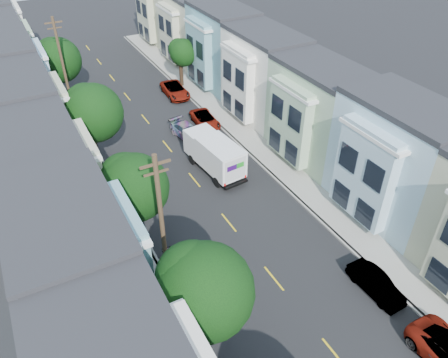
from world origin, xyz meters
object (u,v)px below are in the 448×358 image
(utility_pole_far, at_px, (64,69))
(parked_left_c, at_px, (191,279))
(tree_b, at_px, (203,292))
(utility_pole_near, at_px, (163,232))
(tree_far_r, at_px, (182,53))
(tree_d, at_px, (92,114))
(tree_e, at_px, (57,61))
(parked_left_d, at_px, (135,187))
(parked_right_b, at_px, (376,284))
(tree_c, at_px, (133,188))
(parked_right_c, at_px, (205,120))
(parked_right_d, at_px, (175,90))
(lead_sedan, at_px, (188,132))
(fedex_truck, at_px, (214,154))

(utility_pole_far, xyz_separation_m, parked_left_c, (1.40, -26.18, -4.41))
(tree_b, height_order, utility_pole_near, utility_pole_near)
(tree_b, height_order, tree_far_r, tree_b)
(tree_d, relative_size, tree_e, 1.09)
(parked_left_d, bearing_deg, utility_pole_far, 94.74)
(tree_e, distance_m, parked_left_c, 30.12)
(parked_right_b, bearing_deg, tree_far_r, 84.79)
(tree_c, height_order, tree_e, tree_e)
(tree_d, distance_m, parked_right_c, 12.57)
(tree_e, bearing_deg, parked_left_d, -85.78)
(tree_d, relative_size, tree_far_r, 1.41)
(tree_d, xyz_separation_m, tree_far_r, (13.20, 12.77, -1.51))
(tree_c, distance_m, tree_far_r, 25.95)
(tree_d, bearing_deg, parked_left_d, -72.04)
(parked_right_d, bearing_deg, utility_pole_near, -110.73)
(tree_far_r, distance_m, parked_right_c, 10.48)
(tree_e, relative_size, parked_left_c, 1.45)
(utility_pole_far, distance_m, lead_sedan, 13.55)
(tree_b, bearing_deg, parked_right_d, 69.95)
(fedex_truck, bearing_deg, tree_far_r, 68.88)
(utility_pole_far, relative_size, parked_left_d, 2.66)
(tree_e, xyz_separation_m, parked_right_c, (11.20, -11.65, -4.18))
(tree_b, distance_m, parked_left_c, 6.92)
(utility_pole_far, xyz_separation_m, parked_left_d, (1.40, -15.36, -4.54))
(tree_b, height_order, utility_pole_far, utility_pole_far)
(tree_d, distance_m, utility_pole_near, 14.96)
(utility_pole_far, bearing_deg, parked_right_d, -1.60)
(tree_e, bearing_deg, tree_b, -90.00)
(lead_sedan, distance_m, parked_right_b, 22.48)
(tree_b, height_order, parked_right_b, tree_b)
(utility_pole_near, relative_size, parked_right_b, 2.61)
(tree_d, bearing_deg, utility_pole_near, -89.99)
(utility_pole_near, xyz_separation_m, parked_left_d, (1.40, 10.64, -4.54))
(tree_b, xyz_separation_m, parked_left_d, (1.40, 15.64, -4.90))
(fedex_truck, bearing_deg, tree_d, 146.40)
(fedex_truck, distance_m, lead_sedan, 6.21)
(utility_pole_near, distance_m, utility_pole_far, 26.00)
(utility_pole_near, relative_size, parked_left_d, 2.66)
(tree_e, distance_m, fedex_truck, 21.15)
(tree_b, xyz_separation_m, utility_pole_near, (0.00, 5.01, -0.35))
(lead_sedan, relative_size, parked_right_b, 1.11)
(parked_left_d, bearing_deg, lead_sedan, 38.97)
(parked_right_c, bearing_deg, tree_c, -127.76)
(utility_pole_near, bearing_deg, tree_far_r, 64.55)
(tree_c, relative_size, tree_far_r, 1.23)
(fedex_truck, bearing_deg, parked_right_c, 64.09)
(tree_b, relative_size, parked_left_c, 1.59)
(lead_sedan, height_order, parked_left_c, parked_left_c)
(tree_b, relative_size, tree_c, 1.16)
(parked_right_b, height_order, parked_right_c, parked_right_b)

